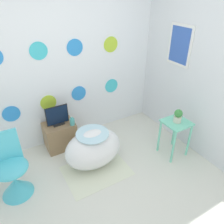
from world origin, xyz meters
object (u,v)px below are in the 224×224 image
Objects in this scene: potted_plant_left at (178,116)px; chair at (14,177)px; tv at (57,116)px; vase at (72,122)px; bathtub at (93,149)px.

chair is at bearing 169.21° from potted_plant_left.
tv reaches higher than vase.
tv is at bearing 144.62° from potted_plant_left.
chair is at bearing 178.35° from bathtub.
potted_plant_left is at bearing -18.71° from bathtub.
potted_plant_left is (1.18, -0.40, 0.40)m from bathtub.
bathtub is at bearing -66.01° from tv.
vase is 0.64× the size of potted_plant_left.
vase is at bearing 144.49° from potted_plant_left.
chair reaches higher than potted_plant_left.
chair reaches higher than tv.
bathtub is at bearing 161.29° from potted_plant_left.
potted_plant_left is (1.47, -1.04, 0.11)m from tv.
chair is 4.20× the size of potted_plant_left.
bathtub is 6.38× the size of vase.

